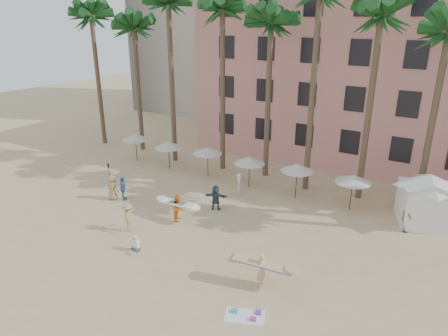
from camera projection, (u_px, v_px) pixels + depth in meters
ground at (157, 268)px, 21.57m from camera, size 120.00×120.00×0.00m
pink_hotel at (399, 73)px, 36.14m from camera, size 35.00×14.00×16.00m
palm_row at (288, 14)px, 28.75m from camera, size 44.40×5.40×16.30m
umbrella_row at (228, 155)px, 32.20m from camera, size 22.50×2.70×2.73m
cabana at (427, 195)px, 25.62m from camera, size 5.74×5.74×3.50m
beach_towel at (246, 315)px, 18.11m from camera, size 2.04×1.60×0.14m
carrier_yellow at (262, 268)px, 19.86m from camera, size 3.08×1.39×1.84m
carrier_white at (178, 207)px, 26.47m from camera, size 2.77×1.06×1.77m
beachgoers at (195, 201)px, 27.39m from camera, size 20.31×10.38×1.93m
paddle at (109, 173)px, 30.93m from camera, size 0.18×0.04×2.23m
seated_man at (135, 246)px, 23.07m from camera, size 0.41×0.72×0.94m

